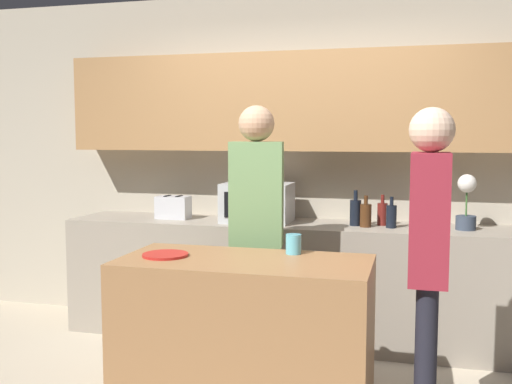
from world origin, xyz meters
name	(u,v)px	position (x,y,z in m)	size (l,w,h in m)	color
back_wall	(304,139)	(0.00, 1.66, 1.54)	(6.40, 0.40, 2.70)	#B2A893
back_counter	(296,281)	(0.00, 1.39, 0.45)	(3.60, 0.62, 0.90)	gray
kitchen_island	(245,338)	(-0.04, 0.07, 0.45)	(1.39, 0.67, 0.89)	#996B42
microwave	(257,203)	(-0.31, 1.38, 1.05)	(0.52, 0.39, 0.30)	#B7BABC
toaster	(173,207)	(-1.01, 1.38, 0.99)	(0.26, 0.16, 0.18)	silver
potted_plant	(466,202)	(1.22, 1.38, 1.10)	(0.14, 0.14, 0.39)	#333D4C
bottle_0	(355,212)	(0.44, 1.39, 1.00)	(0.08, 0.08, 0.26)	black
bottle_1	(366,215)	(0.52, 1.33, 0.99)	(0.08, 0.08, 0.23)	#472814
bottle_2	(382,214)	(0.64, 1.45, 0.99)	(0.08, 0.08, 0.23)	maroon
bottle_3	(391,216)	(0.71, 1.34, 0.99)	(0.08, 0.08, 0.23)	black
plate_on_island	(165,255)	(-0.49, 0.04, 0.90)	(0.26, 0.26, 0.01)	red
cup_0	(294,244)	(0.20, 0.29, 0.95)	(0.09, 0.09, 0.11)	#5FBDD1
person_left	(256,215)	(-0.12, 0.66, 1.06)	(0.36, 0.24, 1.76)	black
person_center	(429,244)	(0.94, 0.05, 1.02)	(0.22, 0.34, 1.71)	black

